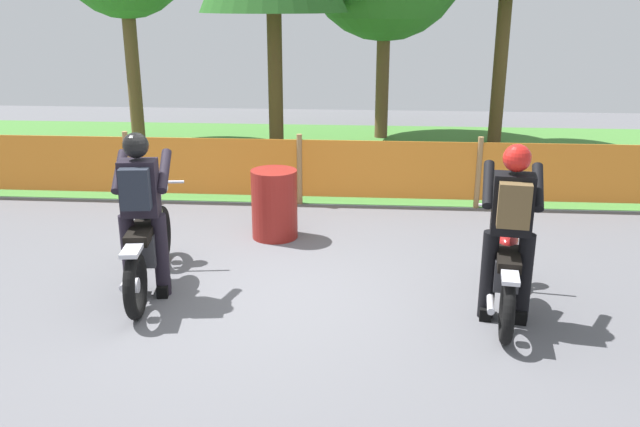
# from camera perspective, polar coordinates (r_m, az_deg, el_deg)

# --- Properties ---
(ground) EXTENTS (24.00, 24.00, 0.02)m
(ground) POSITION_cam_1_polar(r_m,az_deg,el_deg) (6.95, -4.50, -6.74)
(ground) COLOR #5B5B60
(grass_verge) EXTENTS (24.00, 6.49, 0.01)m
(grass_verge) POSITION_cam_1_polar(r_m,az_deg,el_deg) (12.94, -0.21, 5.11)
(grass_verge) COLOR #427A33
(grass_verge) RESTS_ON ground
(barrier_fence) EXTENTS (10.44, 0.08, 1.05)m
(barrier_fence) POSITION_cam_1_polar(r_m,az_deg,el_deg) (9.67, -1.78, 3.93)
(barrier_fence) COLOR #997547
(barrier_fence) RESTS_ON ground
(motorcycle_lead) EXTENTS (0.61, 2.09, 0.99)m
(motorcycle_lead) POSITION_cam_1_polar(r_m,az_deg,el_deg) (7.09, -14.61, -2.50)
(motorcycle_lead) COLOR black
(motorcycle_lead) RESTS_ON ground
(motorcycle_trailing) EXTENTS (0.61, 1.90, 0.90)m
(motorcycle_trailing) POSITION_cam_1_polar(r_m,az_deg,el_deg) (6.60, 15.73, -4.53)
(motorcycle_trailing) COLOR black
(motorcycle_trailing) RESTS_ON ground
(rider_lead) EXTENTS (0.60, 0.72, 1.69)m
(rider_lead) POSITION_cam_1_polar(r_m,az_deg,el_deg) (6.73, -15.27, 0.59)
(rider_lead) COLOR black
(rider_lead) RESTS_ON ground
(rider_trailing) EXTENTS (0.60, 0.72, 1.69)m
(rider_trailing) POSITION_cam_1_polar(r_m,az_deg,el_deg) (6.23, 16.22, -0.88)
(rider_trailing) COLOR black
(rider_trailing) RESTS_ON ground
(oil_drum) EXTENTS (0.58, 0.58, 0.88)m
(oil_drum) POSITION_cam_1_polar(r_m,az_deg,el_deg) (8.32, -3.97, 0.82)
(oil_drum) COLOR maroon
(oil_drum) RESTS_ON ground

